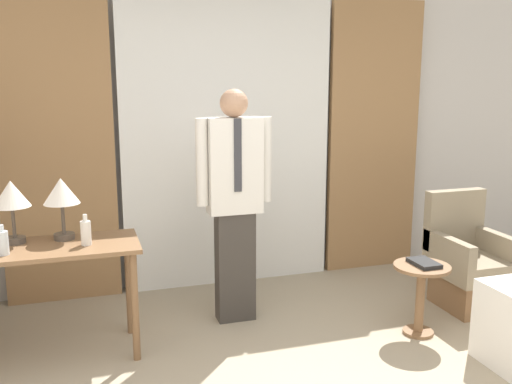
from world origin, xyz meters
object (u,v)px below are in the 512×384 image
object	(u,v)px
table_lamp_left	(11,197)
person	(235,196)
table_lamp_right	(61,194)
desk	(41,264)
bottle_by_lamp	(2,242)
side_table	(421,287)
bottle_near_edge	(86,232)
armchair	(468,266)
book	(424,263)

from	to	relation	value
table_lamp_left	person	world-z (taller)	person
table_lamp_left	person	distance (m)	1.56
table_lamp_right	desk	bearing A→B (deg)	-139.32
bottle_by_lamp	side_table	world-z (taller)	bottle_by_lamp
table_lamp_right	bottle_near_edge	distance (m)	0.33
armchair	desk	bearing A→B (deg)	178.16
table_lamp_left	armchair	size ratio (longest dim) A/B	0.45
bottle_near_edge	bottle_by_lamp	world-z (taller)	bottle_near_edge
person	book	xyz separation A→B (m)	(1.24, -0.67, -0.44)
table_lamp_right	person	bearing A→B (deg)	4.08
table_lamp_left	desk	bearing A→B (deg)	-40.68
armchair	book	world-z (taller)	armchair
table_lamp_right	armchair	xyz separation A→B (m)	(3.14, -0.24, -0.75)
bottle_near_edge	person	bearing A→B (deg)	14.02
bottle_by_lamp	side_table	size ratio (longest dim) A/B	0.36
table_lamp_left	book	distance (m)	2.91
desk	side_table	world-z (taller)	desk
table_lamp_right	book	bearing A→B (deg)	-13.18
person	armchair	size ratio (longest dim) A/B	1.90
table_lamp_right	bottle_by_lamp	bearing A→B (deg)	-145.30
desk	book	size ratio (longest dim) A/B	5.33
bottle_by_lamp	side_table	xyz separation A→B (m)	(2.83, -0.33, -0.50)
desk	armchair	size ratio (longest dim) A/B	1.35
person	bottle_by_lamp	bearing A→B (deg)	-168.05
armchair	side_table	distance (m)	0.75
person	side_table	distance (m)	1.53
table_lamp_right	book	size ratio (longest dim) A/B	1.77
bottle_by_lamp	bottle_near_edge	bearing A→B (deg)	7.32
table_lamp_right	person	distance (m)	1.25
side_table	person	bearing A→B (deg)	151.32
person	book	world-z (taller)	person
table_lamp_right	bottle_near_edge	bearing A→B (deg)	-52.68
person	armchair	bearing A→B (deg)	-9.82
armchair	book	distance (m)	0.77
bottle_near_edge	person	distance (m)	1.14
armchair	person	bearing A→B (deg)	170.18
table_lamp_left	person	size ratio (longest dim) A/B	0.24
table_lamp_right	side_table	world-z (taller)	table_lamp_right
table_lamp_left	bottle_by_lamp	world-z (taller)	table_lamp_left
person	book	size ratio (longest dim) A/B	7.47
desk	person	bearing A→B (deg)	9.08
book	side_table	bearing A→B (deg)	-174.03
bottle_near_edge	table_lamp_left	bearing A→B (deg)	157.80
bottle_by_lamp	desk	bearing A→B (deg)	29.45
bottle_near_edge	side_table	distance (m)	2.41
desk	table_lamp_left	bearing A→B (deg)	139.32
book	desk	bearing A→B (deg)	170.39
desk	armchair	bearing A→B (deg)	-1.84
bottle_near_edge	side_table	size ratio (longest dim) A/B	0.39
bottle_near_edge	armchair	bearing A→B (deg)	-1.05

